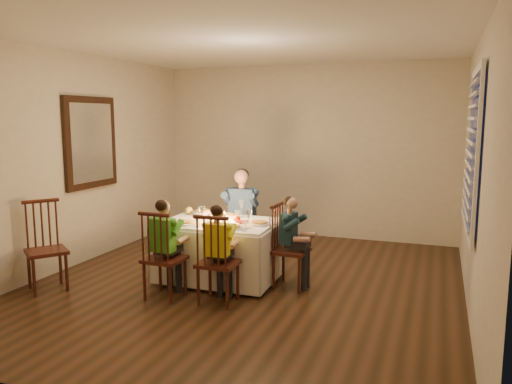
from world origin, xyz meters
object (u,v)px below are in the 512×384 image
(child_green, at_px, (166,297))
(serving_bowl, at_px, (202,213))
(chair_extra, at_px, (49,290))
(child_teal, at_px, (291,287))
(chair_end, at_px, (291,287))
(dining_table, at_px, (219,238))
(chair_adult, at_px, (242,262))
(chair_near_right, at_px, (219,303))
(child_yellow, at_px, (219,303))
(chair_near_left, at_px, (166,297))
(adult, at_px, (242,262))

(child_green, xyz_separation_m, serving_bowl, (-0.05, 0.96, 0.69))
(chair_extra, height_order, serving_bowl, serving_bowl)
(chair_extra, height_order, child_teal, child_teal)
(chair_end, height_order, serving_bowl, serving_bowl)
(dining_table, xyz_separation_m, serving_bowl, (-0.33, 0.24, 0.22))
(chair_end, height_order, child_green, child_green)
(chair_adult, relative_size, serving_bowl, 4.24)
(serving_bowl, bearing_deg, dining_table, -36.44)
(chair_near_right, height_order, child_yellow, child_yellow)
(chair_near_right, distance_m, child_green, 0.57)
(serving_bowl, bearing_deg, chair_near_left, -87.11)
(chair_extra, bearing_deg, chair_near_left, -42.61)
(chair_near_left, relative_size, chair_near_right, 1.00)
(chair_near_left, distance_m, child_green, 0.00)
(chair_end, distance_m, chair_extra, 2.58)
(dining_table, xyz_separation_m, chair_extra, (-1.56, -0.96, -0.47))
(chair_adult, bearing_deg, child_teal, -43.21)
(chair_end, height_order, child_teal, child_teal)
(chair_end, distance_m, child_yellow, 0.88)
(chair_near_left, distance_m, chair_near_right, 0.57)
(child_green, distance_m, child_teal, 1.34)
(chair_near_right, height_order, chair_end, same)
(chair_near_right, distance_m, chair_extra, 1.87)
(dining_table, xyz_separation_m, child_teal, (0.83, 0.03, -0.47))
(chair_adult, distance_m, serving_bowl, 0.89)
(child_teal, xyz_separation_m, serving_bowl, (-1.16, 0.21, 0.69))
(chair_adult, distance_m, chair_near_left, 1.44)
(dining_table, distance_m, chair_end, 0.95)
(chair_near_right, distance_m, child_yellow, 0.00)
(chair_adult, distance_m, child_teal, 1.08)
(adult, bearing_deg, chair_near_left, -105.31)
(child_green, distance_m, serving_bowl, 1.19)
(serving_bowl, bearing_deg, chair_adult, 55.63)
(chair_adult, bearing_deg, chair_near_right, -82.21)
(adult, height_order, serving_bowl, serving_bowl)
(chair_end, relative_size, child_green, 0.90)
(chair_adult, relative_size, adult, 0.77)
(chair_adult, xyz_separation_m, chair_near_right, (0.31, -1.37, 0.00))
(dining_table, relative_size, child_green, 1.29)
(chair_extra, xyz_separation_m, serving_bowl, (1.23, 1.20, 0.69))
(chair_near_right, bearing_deg, chair_extra, 6.94)
(child_green, bearing_deg, chair_adult, -98.65)
(chair_near_left, relative_size, serving_bowl, 4.24)
(child_yellow, bearing_deg, chair_end, -129.37)
(chair_end, distance_m, adult, 1.08)
(chair_adult, height_order, chair_end, same)
(dining_table, xyz_separation_m, chair_near_left, (-0.28, -0.72, -0.47))
(serving_bowl, bearing_deg, chair_near_right, -55.89)
(chair_extra, distance_m, adult, 2.26)
(dining_table, xyz_separation_m, adult, (-0.02, 0.70, -0.47))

